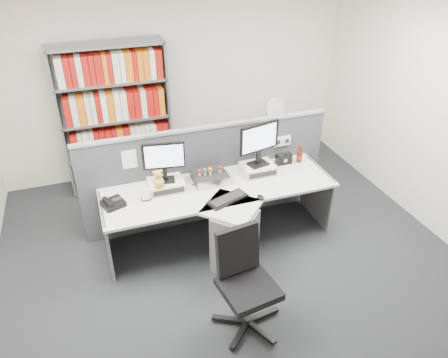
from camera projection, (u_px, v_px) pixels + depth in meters
name	position (u px, v px, depth m)	size (l,w,h in m)	color
ground	(244.00, 284.00, 4.43)	(5.50, 5.50, 0.00)	#2C2E34
room_shell	(250.00, 128.00, 3.49)	(5.04, 5.54, 2.72)	white
partition	(208.00, 174.00, 5.10)	(3.00, 0.08, 1.27)	#43444B
desk	(226.00, 217.00, 4.67)	(2.60, 1.20, 0.72)	silver
monitor_riser_left	(166.00, 185.00, 4.66)	(0.38, 0.31, 0.10)	beige
monitor_riser_right	(258.00, 168.00, 4.96)	(0.38, 0.31, 0.10)	beige
monitor_left	(164.00, 159.00, 4.49)	(0.45, 0.17, 0.46)	black
monitor_right	(259.00, 141.00, 4.78)	(0.50, 0.21, 0.52)	black
desktop_pc	(210.00, 177.00, 4.80)	(0.38, 0.34, 0.10)	black
figurines	(209.00, 170.00, 4.73)	(0.29, 0.05, 0.09)	beige
keyboard	(228.00, 199.00, 4.48)	(0.48, 0.31, 0.03)	black
mouse	(261.00, 197.00, 4.50)	(0.07, 0.11, 0.04)	black
desk_phone	(113.00, 203.00, 4.38)	(0.26, 0.25, 0.09)	black
desk_calendar	(146.00, 195.00, 4.47)	(0.10, 0.08, 0.13)	black
plush_toy	(158.00, 180.00, 4.48)	(0.12, 0.12, 0.21)	gold
speaker	(284.00, 159.00, 5.14)	(0.19, 0.10, 0.12)	black
cola_bottle	(300.00, 156.00, 5.16)	(0.07, 0.07, 0.23)	#3F190A
shelving_unit	(116.00, 121.00, 5.64)	(1.41, 0.40, 2.00)	gray
filing_cabinet	(271.00, 153.00, 6.19)	(0.45, 0.61, 0.70)	gray
desk_fan	(274.00, 111.00, 5.84)	(0.30, 0.18, 0.50)	white
office_chair	(244.00, 279.00, 3.77)	(0.64, 0.65, 0.98)	silver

